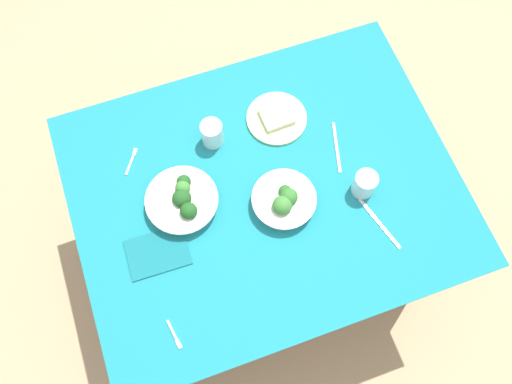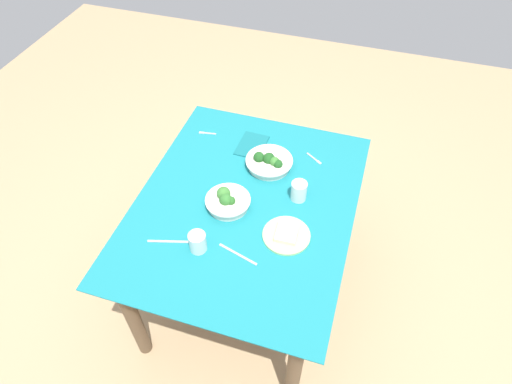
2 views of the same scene
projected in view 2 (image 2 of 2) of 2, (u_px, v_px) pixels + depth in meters
ground_plane at (247, 284)px, 2.69m from camera, size 6.00×6.00×0.00m
dining_table at (245, 218)px, 2.22m from camera, size 1.30×1.04×0.74m
broccoli_bowl_far at (269, 162)px, 2.29m from camera, size 0.24×0.24×0.09m
broccoli_bowl_near at (227, 201)px, 2.10m from camera, size 0.22×0.22×0.10m
bread_side_plate at (286, 235)px, 2.00m from camera, size 0.22×0.22×0.03m
water_glass_center at (198, 242)px, 1.93m from camera, size 0.08×0.08×0.09m
water_glass_side at (299, 191)px, 2.13m from camera, size 0.08×0.08×0.10m
fork_by_far_bowl at (207, 133)px, 2.49m from camera, size 0.03×0.10×0.00m
fork_by_near_bowl at (315, 159)px, 2.35m from camera, size 0.07×0.09×0.00m
table_knife_left at (171, 242)px, 1.98m from camera, size 0.07×0.21×0.00m
table_knife_right at (238, 254)px, 1.94m from camera, size 0.06×0.19×0.00m
napkin_folded_upper at (252, 145)px, 2.42m from camera, size 0.20×0.15×0.01m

